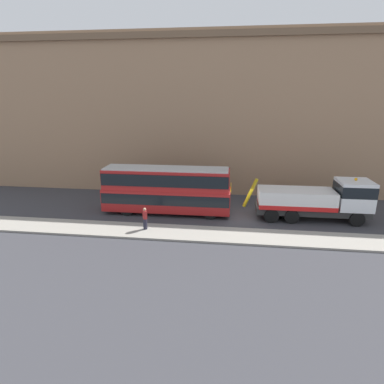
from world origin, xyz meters
The scene contains 6 objects.
ground_plane centered at (0.00, 0.00, 0.00)m, with size 120.00×120.00×0.00m, color #38383D.
near_kerb centered at (0.00, -4.20, 0.07)m, with size 60.00×2.80×0.15m, color gray.
building_facade centered at (0.00, 7.03, 8.07)m, with size 60.00×1.50×16.00m.
recovery_tow_truck centered at (6.06, 0.13, 1.76)m, with size 10.15×2.70×3.67m.
double_decker_bus centered at (-6.58, 0.13, 2.23)m, with size 11.06×2.63×4.06m.
pedestrian_onlooker centered at (-7.42, -3.99, 0.99)m, with size 0.42×0.48×1.71m.
Camera 1 is at (-0.94, -26.32, 9.91)m, focal length 30.40 mm.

